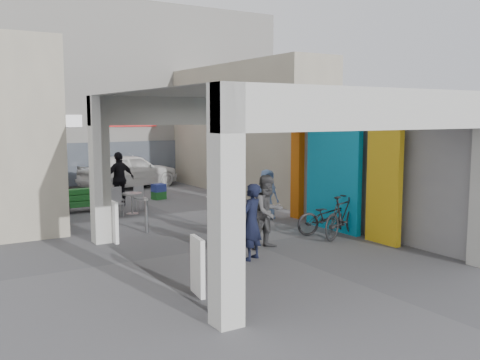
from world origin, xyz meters
TOP-DOWN VIEW (x-y plane):
  - ground at (0.00, 0.00)m, footprint 90.00×90.00m
  - arcade_canopy at (0.54, -0.82)m, footprint 6.40×6.45m
  - far_building at (-0.00, 13.99)m, footprint 18.00×4.08m
  - plaza_bldg_right at (4.50, 7.50)m, footprint 2.00×9.00m
  - bollard_left at (-1.69, 2.42)m, footprint 0.09×0.09m
  - bollard_center at (0.08, 2.32)m, footprint 0.09×0.09m
  - bollard_right at (1.59, 2.47)m, footprint 0.09×0.09m
  - advert_board_near at (-2.75, -2.59)m, footprint 0.17×0.56m
  - advert_board_far at (-2.75, 1.87)m, footprint 0.10×0.55m
  - cafe_set at (-1.17, 5.42)m, footprint 1.30×1.05m
  - produce_stand at (-2.28, 6.38)m, footprint 1.09×0.59m
  - crate_stack at (0.78, 7.45)m, footprint 0.52×0.44m
  - border_collie at (0.02, 0.16)m, footprint 0.24×0.46m
  - man_with_dog at (-0.76, -1.19)m, footprint 0.70×0.62m
  - man_back_turned at (0.09, -0.56)m, footprint 0.89×0.73m
  - man_elderly at (2.09, 2.40)m, footprint 0.72×0.47m
  - man_crates at (-0.88, 6.86)m, footprint 1.13×0.65m
  - bicycle_front at (2.25, -0.13)m, footprint 1.83×0.91m
  - bicycle_rear at (2.30, -0.64)m, footprint 1.85×1.11m
  - white_van at (0.92, 10.93)m, footprint 4.61×2.87m

SIDE VIEW (x-z plane):
  - ground at x=0.00m, z-range 0.00..0.00m
  - border_collie at x=0.02m, z-range -0.07..0.57m
  - cafe_set at x=-1.17m, z-range -0.12..0.67m
  - crate_stack at x=0.78m, z-range 0.00..0.56m
  - produce_stand at x=-2.28m, z-range -0.07..0.64m
  - bollard_center at x=0.08m, z-range 0.00..0.82m
  - bollard_left at x=-1.69m, z-range 0.00..0.87m
  - bicycle_front at x=2.25m, z-range 0.00..0.92m
  - bollard_right at x=1.59m, z-range 0.00..0.98m
  - advert_board_near at x=-2.75m, z-range 0.01..1.01m
  - advert_board_far at x=-2.75m, z-range 0.01..1.01m
  - bicycle_rear at x=2.30m, z-range 0.00..1.08m
  - man_elderly at x=2.09m, z-range 0.00..1.46m
  - white_van at x=0.92m, z-range 0.00..1.47m
  - man_with_dog at x=-0.76m, z-range 0.00..1.63m
  - man_back_turned at x=0.09m, z-range 0.00..1.70m
  - man_crates at x=-0.88m, z-range 0.00..1.82m
  - arcade_canopy at x=0.54m, z-range -0.90..5.50m
  - plaza_bldg_right at x=4.50m, z-range 0.00..5.00m
  - far_building at x=0.00m, z-range -0.01..7.99m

